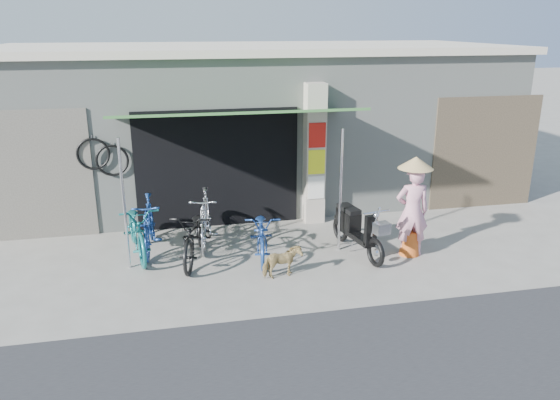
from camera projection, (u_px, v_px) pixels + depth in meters
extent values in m
plane|color=gray|center=(303.00, 270.00, 9.64)|extent=(80.00, 80.00, 0.00)
cube|color=#A1A79F|center=(254.00, 123.00, 13.85)|extent=(12.00, 5.00, 3.50)
cube|color=beige|center=(253.00, 48.00, 13.29)|extent=(12.30, 5.30, 0.16)
cube|color=black|center=(218.00, 169.00, 11.42)|extent=(3.40, 0.06, 2.50)
cube|color=black|center=(219.00, 201.00, 11.65)|extent=(3.06, 0.04, 1.10)
torus|color=black|center=(112.00, 160.00, 10.88)|extent=(0.65, 0.05, 0.65)
cylinder|color=silver|center=(111.00, 145.00, 10.80)|extent=(0.02, 0.02, 0.12)
torus|color=black|center=(93.00, 154.00, 10.76)|extent=(0.65, 0.05, 0.65)
cylinder|color=silver|center=(92.00, 138.00, 10.68)|extent=(0.02, 0.02, 0.12)
cube|color=#BDB1A2|center=(314.00, 154.00, 11.63)|extent=(0.42, 0.42, 3.00)
cube|color=red|center=(317.00, 135.00, 11.28)|extent=(0.36, 0.02, 0.52)
cube|color=#FFFD1C|center=(317.00, 162.00, 11.46)|extent=(0.36, 0.02, 0.52)
cube|color=white|center=(316.00, 188.00, 11.63)|extent=(0.36, 0.02, 0.50)
cube|color=#31662E|center=(236.00, 113.00, 10.22)|extent=(4.60, 1.88, 0.35)
cylinder|color=silver|center=(124.00, 205.00, 9.39)|extent=(0.05, 0.05, 2.36)
cylinder|color=silver|center=(340.00, 191.00, 10.15)|extent=(0.05, 0.05, 2.36)
cube|color=brown|center=(485.00, 153.00, 12.64)|extent=(2.60, 0.06, 2.60)
cube|color=#6B665B|center=(24.00, 177.00, 10.67)|extent=(2.60, 0.06, 2.60)
imported|color=#176869|center=(137.00, 229.00, 10.15)|extent=(1.02, 2.06, 1.03)
imported|color=#1F4490|center=(149.00, 225.00, 10.32)|extent=(0.59, 1.77, 1.05)
imported|color=black|center=(196.00, 235.00, 9.90)|extent=(1.12, 2.01, 1.00)
imported|color=#B4B4B9|center=(205.00, 219.00, 10.59)|extent=(0.78, 1.86, 1.09)
imported|color=navy|center=(262.00, 233.00, 10.06)|extent=(0.87, 1.83, 0.92)
imported|color=tan|center=(282.00, 262.00, 9.28)|extent=(0.72, 0.44, 0.56)
torus|color=black|center=(376.00, 253.00, 9.71)|extent=(0.19, 0.54, 0.53)
torus|color=black|center=(340.00, 228.00, 10.86)|extent=(0.19, 0.54, 0.53)
cube|color=black|center=(357.00, 236.00, 10.26)|extent=(0.39, 0.98, 0.10)
cube|color=black|center=(348.00, 219.00, 10.50)|extent=(0.36, 0.59, 0.34)
cube|color=black|center=(349.00, 209.00, 10.44)|extent=(0.34, 0.59, 0.09)
cube|color=black|center=(371.00, 230.00, 9.78)|extent=(0.24, 0.14, 0.56)
cylinder|color=silver|center=(377.00, 212.00, 9.50)|extent=(0.52, 0.13, 0.03)
cube|color=silver|center=(382.00, 228.00, 9.42)|extent=(0.29, 0.24, 0.20)
imported|color=pink|center=(412.00, 211.00, 10.04)|extent=(0.67, 0.49, 1.71)
cone|color=#BE511A|center=(410.00, 243.00, 10.23)|extent=(0.38, 0.38, 0.46)
cone|color=tan|center=(416.00, 163.00, 9.76)|extent=(0.64, 0.64, 0.22)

